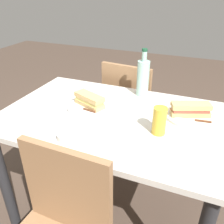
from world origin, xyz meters
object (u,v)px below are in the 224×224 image
at_px(dining_table, 112,133).
at_px(olive_bowl, 67,136).
at_px(baguette_sandwich_near, 190,109).
at_px(knife_near, 195,120).
at_px(knife_far, 84,109).
at_px(plate_near, 189,116).
at_px(water_bottle, 143,77).
at_px(baguette_sandwich_far, 89,100).
at_px(plate_far, 90,107).
at_px(beer_glass, 159,121).
at_px(chair_near, 130,106).

distance_m(dining_table, olive_bowl, 0.33).
height_order(baguette_sandwich_near, knife_near, baguette_sandwich_near).
distance_m(dining_table, knife_near, 0.45).
bearing_deg(knife_far, plate_near, -164.30).
bearing_deg(plate_near, water_bottle, -30.97).
distance_m(dining_table, baguette_sandwich_far, 0.22).
distance_m(baguette_sandwich_near, knife_near, 0.07).
bearing_deg(plate_far, beer_glass, 165.53).
relative_size(baguette_sandwich_near, plate_far, 0.84).
relative_size(plate_near, water_bottle, 0.86).
relative_size(dining_table, plate_near, 4.76).
distance_m(chair_near, knife_far, 0.67).
xyz_separation_m(baguette_sandwich_near, knife_far, (0.55, 0.15, -0.03)).
height_order(plate_near, plate_far, same).
distance_m(chair_near, knife_near, 0.76).
xyz_separation_m(dining_table, knife_near, (-0.42, -0.08, 0.13)).
relative_size(plate_far, water_bottle, 0.86).
bearing_deg(chair_near, water_bottle, 120.09).
bearing_deg(knife_far, dining_table, -172.03).
bearing_deg(water_bottle, olive_bowl, 72.94).
relative_size(baguette_sandwich_far, water_bottle, 0.67).
bearing_deg(chair_near, baguette_sandwich_far, 82.82).
xyz_separation_m(knife_near, plate_far, (0.57, 0.05, -0.01)).
height_order(baguette_sandwich_near, beer_glass, beer_glass).
bearing_deg(knife_far, baguette_sandwich_near, -164.30).
bearing_deg(plate_far, water_bottle, -128.16).
distance_m(plate_near, knife_near, 0.06).
distance_m(plate_near, plate_far, 0.55).
bearing_deg(baguette_sandwich_near, dining_table, 18.73).
bearing_deg(water_bottle, knife_near, 145.26).
bearing_deg(knife_far, water_bottle, -124.64).
height_order(baguette_sandwich_near, knife_far, baguette_sandwich_near).
distance_m(knife_far, beer_glass, 0.43).
relative_size(chair_near, knife_far, 4.73).
relative_size(plate_near, olive_bowl, 2.73).
xyz_separation_m(beer_glass, olive_bowl, (0.37, 0.20, -0.05)).
xyz_separation_m(chair_near, plate_near, (-0.47, 0.46, 0.25)).
relative_size(baguette_sandwich_far, olive_bowl, 2.14).
xyz_separation_m(chair_near, beer_glass, (-0.35, 0.66, 0.31)).
bearing_deg(plate_near, baguette_sandwich_far, 10.54).
relative_size(dining_table, plate_far, 4.76).
distance_m(baguette_sandwich_far, knife_far, 0.06).
distance_m(chair_near, beer_glass, 0.81).
bearing_deg(beer_glass, knife_far, -7.17).
distance_m(water_bottle, beer_glass, 0.44).
distance_m(chair_near, baguette_sandwich_far, 0.63).
bearing_deg(baguette_sandwich_far, beer_glass, 165.53).
relative_size(knife_near, beer_glass, 1.34).
distance_m(baguette_sandwich_near, knife_far, 0.57).
bearing_deg(dining_table, baguette_sandwich_near, -161.27).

